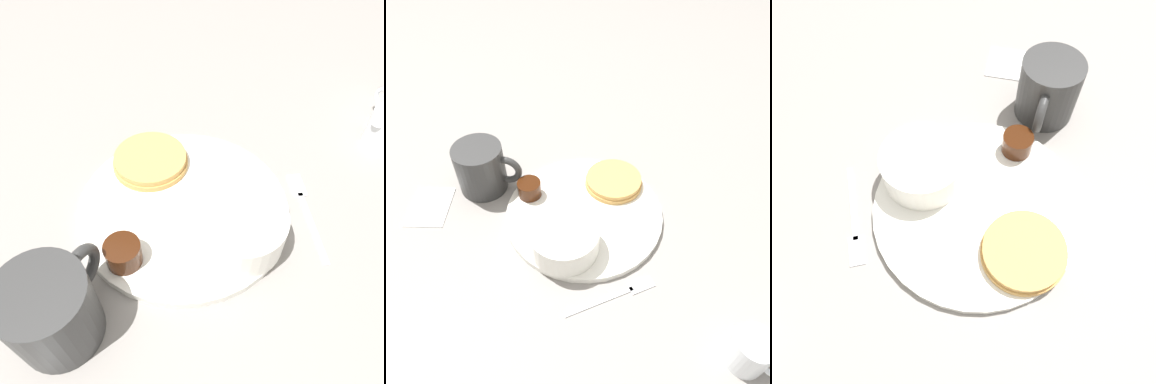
{
  "view_description": "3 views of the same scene",
  "coord_description": "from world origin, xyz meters",
  "views": [
    {
      "loc": [
        -0.09,
        0.3,
        0.41
      ],
      "look_at": [
        -0.01,
        0.0,
        0.04
      ],
      "focal_mm": 35.0,
      "sensor_mm": 36.0,
      "label": 1
    },
    {
      "loc": [
        -0.44,
        0.03,
        0.53
      ],
      "look_at": [
        0.02,
        0.01,
        0.04
      ],
      "focal_mm": 35.0,
      "sensor_mm": 36.0,
      "label": 2
    },
    {
      "loc": [
        0.01,
        -0.23,
        0.47
      ],
      "look_at": [
        -0.02,
        -0.0,
        0.05
      ],
      "focal_mm": 35.0,
      "sensor_mm": 36.0,
      "label": 3
    }
  ],
  "objects": [
    {
      "name": "coffee_mug",
      "position": [
        0.08,
        0.19,
        0.05
      ],
      "size": [
        0.09,
        0.13,
        0.1
      ],
      "color": "#333333",
      "rests_on": "ground_plane"
    },
    {
      "name": "syrup_cup",
      "position": [
        0.05,
        0.1,
        0.03
      ],
      "size": [
        0.04,
        0.04,
        0.03
      ],
      "color": "#38190A",
      "rests_on": "plate"
    },
    {
      "name": "plate",
      "position": [
        0.0,
        0.0,
        0.01
      ],
      "size": [
        0.29,
        0.29,
        0.01
      ],
      "color": "white",
      "rests_on": "ground_plane"
    },
    {
      "name": "ground_plane",
      "position": [
        0.0,
        0.0,
        0.0
      ],
      "size": [
        4.0,
        4.0,
        0.0
      ],
      "primitive_type": "plane",
      "color": "gray"
    },
    {
      "name": "butter_ramekin",
      "position": [
        -0.09,
        0.06,
        0.03
      ],
      "size": [
        0.04,
        0.04,
        0.04
      ],
      "color": "white",
      "rests_on": "plate"
    },
    {
      "name": "napkin",
      "position": [
        0.03,
        0.29,
        0.0
      ],
      "size": [
        0.1,
        0.08,
        0.0
      ],
      "color": "white",
      "rests_on": "ground_plane"
    },
    {
      "name": "pancake_stack",
      "position": [
        0.07,
        -0.06,
        0.02
      ],
      "size": [
        0.11,
        0.11,
        0.02
      ],
      "color": "tan",
      "rests_on": "plate"
    },
    {
      "name": "fork",
      "position": [
        -0.16,
        -0.05,
        0.0
      ],
      "size": [
        0.06,
        0.15,
        0.0
      ],
      "color": "silver",
      "rests_on": "ground_plane"
    },
    {
      "name": "bowl",
      "position": [
        -0.08,
        0.04,
        0.04
      ],
      "size": [
        0.11,
        0.11,
        0.05
      ],
      "color": "white",
      "rests_on": "plate"
    }
  ]
}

